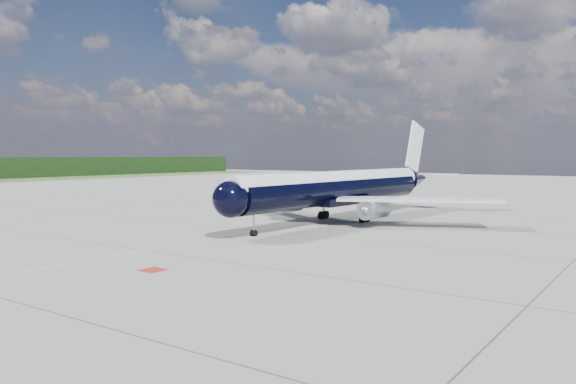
% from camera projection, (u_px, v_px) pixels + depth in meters
% --- Properties ---
extents(ground, '(320.00, 320.00, 0.00)m').
position_uv_depth(ground, '(349.00, 214.00, 75.19)').
color(ground, gray).
rests_on(ground, ground).
extents(taxiway_centerline, '(0.16, 160.00, 0.01)m').
position_uv_depth(taxiway_centerline, '(329.00, 217.00, 71.11)').
color(taxiway_centerline, yellow).
rests_on(taxiway_centerline, ground).
extents(red_marking, '(1.60, 1.60, 0.01)m').
position_uv_depth(red_marking, '(153.00, 270.00, 38.63)').
color(red_marking, maroon).
rests_on(red_marking, ground).
extents(main_airliner, '(36.68, 44.66, 12.90)m').
position_uv_depth(main_airliner, '(343.00, 187.00, 67.15)').
color(main_airliner, black).
rests_on(main_airliner, ground).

